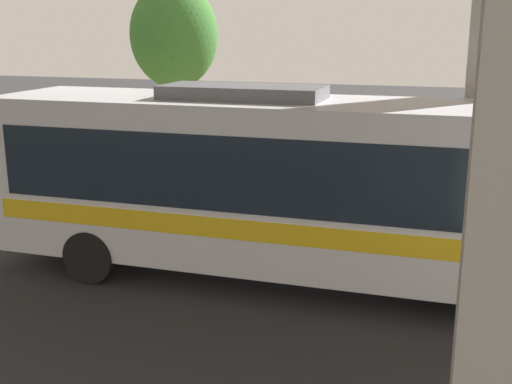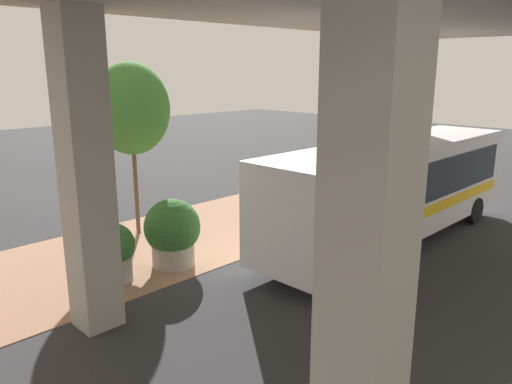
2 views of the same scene
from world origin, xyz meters
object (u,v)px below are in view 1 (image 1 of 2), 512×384
Objects in this scene: fire_hydrant at (310,211)px; planter_middle at (41,168)px; planter_front at (96,168)px; bus at (304,180)px; street_tree_near at (174,35)px; planter_back at (207,189)px.

planter_middle is (-0.54, -7.72, 0.41)m from fire_hydrant.
fire_hydrant is at bearing 86.71° from planter_front.
planter_middle is (-3.72, -8.29, -1.10)m from bus.
bus is 9.14m from street_tree_near.
street_tree_near reaches higher than fire_hydrant.
bus is 7.07× the size of planter_back.
street_tree_near is at bearing -140.82° from bus.
street_tree_near is (-6.83, -5.56, 2.44)m from bus.
bus is 12.85× the size of fire_hydrant.
planter_back is at bearing -85.41° from fire_hydrant.
street_tree_near is (-3.30, 0.88, 3.38)m from planter_front.
fire_hydrant is (-3.18, -0.57, -1.51)m from bus.
bus is at bearing 10.18° from fire_hydrant.
planter_front is at bearing 83.78° from planter_middle.
street_tree_near is (-3.64, -4.99, 3.95)m from fire_hydrant.
planter_back reaches higher than fire_hydrant.
planter_front is 1.87m from planter_middle.
planter_middle is 1.01× the size of planter_back.
bus reaches higher than planter_middle.
planter_middle is at bearing -94.00° from fire_hydrant.
planter_front is (-3.52, -6.44, -0.94)m from bus.
planter_back is (0.54, 3.37, -0.18)m from planter_front.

